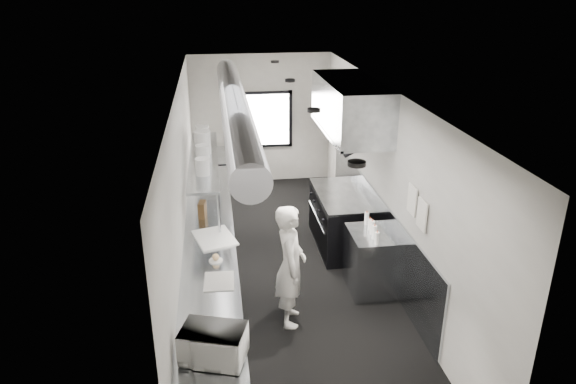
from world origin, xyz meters
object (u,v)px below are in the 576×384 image
object	(u,v)px
deli_tub_a	(199,327)
squeeze_bottle_e	(367,218)
plate_stack_c	(203,142)
squeeze_bottle_a	(377,238)
microwave	(213,344)
deli_tub_b	(199,329)
squeeze_bottle_c	(372,228)
prep_counter	(211,265)
plate_stack_a	(203,167)
plate_stack_d	(203,136)
range	(342,220)
bottle_station	(372,261)
squeeze_bottle_d	(370,224)
exhaust_hood	(350,107)
plate_stack_b	(203,154)
pass_shelf	(204,160)
cutting_board	(215,238)
squeeze_bottle_b	(374,232)
line_cook	(290,266)
far_work_table	(210,176)
small_plate	(216,261)
knife_block	(202,210)

from	to	relation	value
deli_tub_a	squeeze_bottle_e	bearing A→B (deg)	42.81
plate_stack_c	squeeze_bottle_a	bearing A→B (deg)	-44.43
microwave	deli_tub_b	xyz separation A→B (m)	(-0.14, 0.42, -0.12)
plate_stack_c	squeeze_bottle_c	distance (m)	3.12
prep_counter	squeeze_bottle_e	xyz separation A→B (m)	(2.28, 0.10, 0.55)
plate_stack_a	plate_stack_c	xyz separation A→B (m)	(-0.00, 1.01, 0.07)
plate_stack_d	squeeze_bottle_c	bearing A→B (deg)	-45.60
plate_stack_d	range	bearing A→B (deg)	-23.03
bottle_station	microwave	xyz separation A→B (m)	(-2.27, -2.36, 0.62)
plate_stack_c	squeeze_bottle_e	xyz separation A→B (m)	(2.33, -1.63, -0.76)
squeeze_bottle_d	squeeze_bottle_c	bearing A→B (deg)	-92.56
exhaust_hood	plate_stack_b	bearing A→B (deg)	178.60
pass_shelf	squeeze_bottle_d	size ratio (longest dim) A/B	17.86
range	deli_tub_a	size ratio (longest dim) A/B	12.05
exhaust_hood	prep_counter	xyz separation A→B (m)	(-2.25, -1.20, -1.94)
cutting_board	squeeze_bottle_e	bearing A→B (deg)	3.85
microwave	plate_stack_c	world-z (taller)	plate_stack_c
squeeze_bottle_b	squeeze_bottle_e	world-z (taller)	squeeze_bottle_b
squeeze_bottle_d	line_cook	bearing A→B (deg)	-149.66
plate_stack_b	prep_counter	bearing A→B (deg)	-87.62
line_cook	plate_stack_b	distance (m)	2.50
microwave	plate_stack_d	world-z (taller)	plate_stack_d
far_work_table	squeeze_bottle_a	world-z (taller)	squeeze_bottle_a
bottle_station	squeeze_bottle_e	distance (m)	0.62
plate_stack_a	squeeze_bottle_d	size ratio (longest dim) A/B	1.48
squeeze_bottle_c	squeeze_bottle_b	bearing A→B (deg)	-94.31
microwave	deli_tub_b	world-z (taller)	microwave
squeeze_bottle_b	plate_stack_d	bearing A→B (deg)	132.56
small_plate	plate_stack_c	size ratio (longest dim) A/B	0.46
microwave	squeeze_bottle_d	bearing A→B (deg)	65.39
deli_tub_a	knife_block	size ratio (longest dim) A/B	0.56
exhaust_hood	prep_counter	size ratio (longest dim) A/B	0.37
microwave	plate_stack_b	xyz separation A→B (m)	(-0.09, 3.82, 0.65)
deli_tub_a	plate_stack_c	xyz separation A→B (m)	(0.06, 3.84, 0.81)
deli_tub_b	squeeze_bottle_e	distance (m)	3.28
pass_shelf	squeeze_bottle_b	world-z (taller)	pass_shelf
plate_stack_a	deli_tub_b	bearing A→B (deg)	-91.13
squeeze_bottle_c	line_cook	bearing A→B (deg)	-154.43
squeeze_bottle_c	plate_stack_a	bearing A→B (deg)	158.04
exhaust_hood	microwave	size ratio (longest dim) A/B	4.00
far_work_table	squeeze_bottle_b	world-z (taller)	squeeze_bottle_b
knife_block	squeeze_bottle_a	bearing A→B (deg)	-18.75
plate_stack_c	squeeze_bottle_a	xyz separation A→B (m)	(2.30, -2.25, -0.77)
knife_block	squeeze_bottle_c	world-z (taller)	knife_block
cutting_board	squeeze_bottle_a	world-z (taller)	squeeze_bottle_a
exhaust_hood	squeeze_bottle_a	xyz separation A→B (m)	(-0.00, -1.73, -1.40)
line_cook	plate_stack_d	bearing A→B (deg)	27.06
plate_stack_d	squeeze_bottle_e	bearing A→B (deg)	-41.40
pass_shelf	squeeze_bottle_e	bearing A→B (deg)	-31.21
prep_counter	small_plate	xyz separation A→B (m)	(0.08, -0.69, 0.46)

